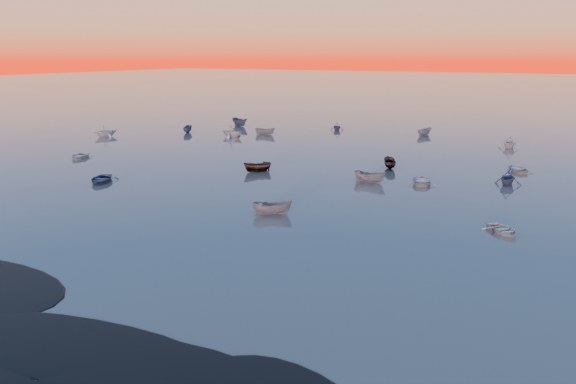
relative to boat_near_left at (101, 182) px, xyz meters
The scene contains 6 objects.
ground 77.87m from the boat_near_left, 71.06° to the left, with size 600.00×600.00×0.00m, color #615850.
mud_lobes 37.24m from the boat_near_left, 47.25° to the right, with size 140.00×6.00×0.07m, color black, non-canonical shape.
moored_fleet 36.74m from the boat_near_left, 46.52° to the left, with size 124.00×58.00×1.20m, color white, non-canonical shape.
boat_near_left is the anchor object (origin of this frame).
boat_near_center 22.49m from the boat_near_left, ahead, with size 3.47×1.47×1.20m, color slate.
boat_near_right 43.50m from the boat_near_left, 25.71° to the left, with size 3.45×1.55×1.21m, color #374A6A.
Camera 1 is at (19.60, -16.95, 13.59)m, focal length 35.00 mm.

